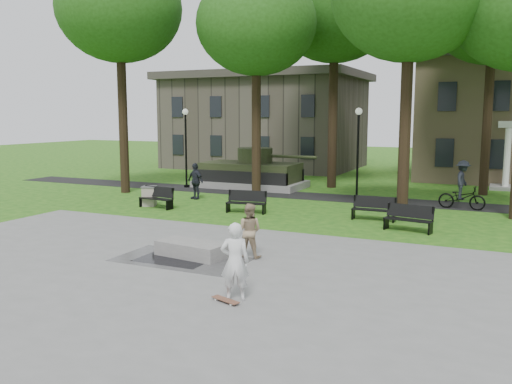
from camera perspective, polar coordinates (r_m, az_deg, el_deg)
ground at (r=17.80m, az=-0.98°, el=-6.06°), size 120.00×120.00×0.00m
plaza at (r=13.65m, az=-10.31°, el=-10.59°), size 22.00×16.00×0.02m
footpath at (r=28.87m, az=9.43°, el=-0.67°), size 44.00×2.60×0.01m
building_left at (r=45.94m, az=1.04°, el=7.15°), size 15.00×10.00×7.20m
tree_0 at (r=31.86m, az=-14.19°, el=18.12°), size 6.80×6.80×12.97m
tree_1 at (r=29.04m, az=0.03°, el=17.21°), size 6.20×6.20×11.63m
tree_4 at (r=33.49m, az=8.31°, el=18.40°), size 7.20×7.20×13.50m
tree_5 at (r=32.49m, az=23.74°, el=16.85°), size 6.40×6.40×12.44m
lamp_left at (r=32.92m, az=-7.40°, el=5.31°), size 0.36×0.36×4.73m
lamp_mid at (r=28.75m, az=10.68°, el=4.84°), size 0.36×0.36×4.73m
tank_monument at (r=32.86m, az=-0.51°, el=1.99°), size 7.45×3.40×2.40m
puddle at (r=16.62m, az=-8.82°, el=-7.11°), size 2.20×1.20×0.00m
concrete_block at (r=16.95m, az=-6.79°, el=-5.99°), size 2.31×1.28×0.45m
skateboard at (r=12.90m, az=-3.23°, el=-11.37°), size 0.80×0.45×0.07m
skateboarder at (r=12.78m, az=-2.23°, el=-7.32°), size 0.81×0.70×1.87m
friend_watching at (r=16.59m, az=-0.75°, el=-4.07°), size 0.86×0.70×1.68m
pedestrian_walker at (r=28.38m, az=-6.41°, el=1.15°), size 1.20×0.80×1.89m
cyclist at (r=26.90m, az=20.88°, el=0.26°), size 2.16×1.25×2.29m
park_bench_0 at (r=25.99m, az=-10.38°, el=-0.51°), size 1.84×0.77×1.00m
park_bench_1 at (r=24.27m, az=-0.97°, el=-0.99°), size 1.84×0.75×1.00m
park_bench_2 at (r=23.08m, az=12.32°, el=-1.64°), size 1.80×0.54×1.00m
park_bench_3 at (r=21.23m, az=15.76°, el=-2.60°), size 1.85×0.82×1.00m
trash_bin at (r=26.64m, az=-11.17°, el=-0.41°), size 0.86×0.86×0.96m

